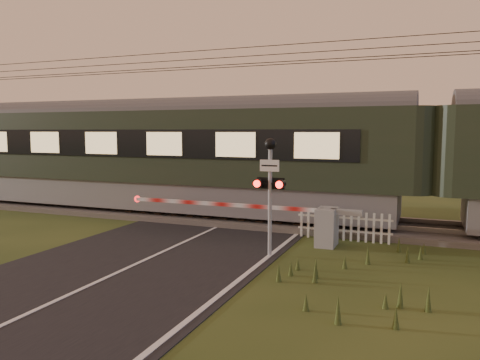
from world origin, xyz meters
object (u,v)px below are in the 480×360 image
at_px(crossing_signal, 270,176).
at_px(picket_fence, 344,226).
at_px(boom_gate, 313,223).
at_px(train, 433,159).

xyz_separation_m(crossing_signal, picket_fence, (1.49, 2.43, -1.64)).
relative_size(boom_gate, picket_fence, 2.65).
height_order(boom_gate, crossing_signal, crossing_signal).
bearing_deg(boom_gate, train, 41.08).
distance_m(boom_gate, picket_fence, 1.11).
xyz_separation_m(train, picket_fence, (-2.36, -1.89, -1.90)).
bearing_deg(boom_gate, picket_fence, 47.72).
bearing_deg(picket_fence, boom_gate, -132.28).
bearing_deg(train, picket_fence, -141.31).
relative_size(train, picket_fence, 15.98).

